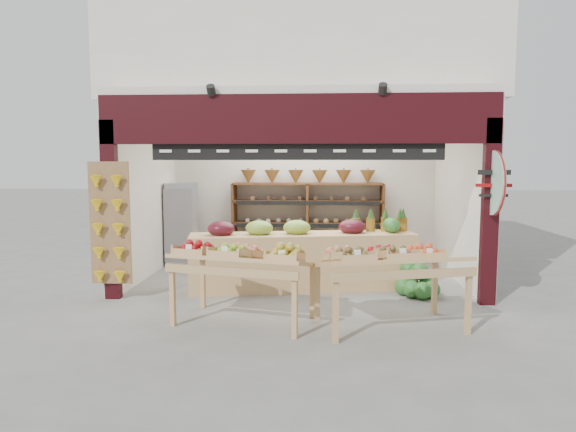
% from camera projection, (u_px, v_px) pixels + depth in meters
% --- Properties ---
extents(ground, '(60.00, 60.00, 0.00)m').
position_uv_depth(ground, '(299.00, 284.00, 8.61)').
color(ground, slate).
rests_on(ground, ground).
extents(shop_structure, '(6.36, 5.12, 5.40)m').
position_uv_depth(shop_structure, '(303.00, 63.00, 9.80)').
color(shop_structure, white).
rests_on(shop_structure, ground).
extents(banana_board, '(0.60, 0.15, 1.80)m').
position_uv_depth(banana_board, '(109.00, 226.00, 7.49)').
color(banana_board, olive).
rests_on(banana_board, ground).
extents(gift_sign, '(0.04, 0.93, 0.92)m').
position_uv_depth(gift_sign, '(493.00, 183.00, 7.12)').
color(gift_sign, '#ABD7BF').
rests_on(gift_sign, ground).
extents(back_shelving, '(3.06, 0.50, 1.89)m').
position_uv_depth(back_shelving, '(308.00, 204.00, 10.41)').
color(back_shelving, brown).
rests_on(back_shelving, ground).
extents(refrigerator, '(0.75, 0.75, 1.63)m').
position_uv_depth(refrigerator, '(183.00, 223.00, 10.28)').
color(refrigerator, '#BABDC1').
rests_on(refrigerator, ground).
extents(cardboard_stack, '(1.06, 0.79, 0.72)m').
position_uv_depth(cardboard_stack, '(231.00, 257.00, 9.63)').
color(cardboard_stack, beige).
rests_on(cardboard_stack, ground).
extents(mid_counter, '(3.67, 1.32, 1.12)m').
position_uv_depth(mid_counter, '(302.00, 259.00, 8.26)').
color(mid_counter, tan).
rests_on(mid_counter, ground).
extents(display_table_left, '(1.88, 1.32, 1.07)m').
position_uv_depth(display_table_left, '(236.00, 256.00, 6.56)').
color(display_table_left, tan).
rests_on(display_table_left, ground).
extents(display_table_right, '(1.93, 1.36, 1.10)m').
position_uv_depth(display_table_right, '(384.00, 259.00, 6.30)').
color(display_table_right, tan).
rests_on(display_table_right, ground).
extents(watermelon_pile, '(0.66, 0.67, 0.51)m').
position_uv_depth(watermelon_pile, '(417.00, 283.00, 7.85)').
color(watermelon_pile, '#1B521C').
rests_on(watermelon_pile, ground).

